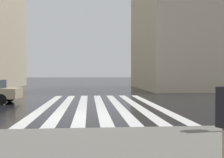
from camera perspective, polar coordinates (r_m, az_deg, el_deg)
ground_plane at (r=11.39m, az=-7.67°, el=-7.93°), size 220.00×220.00×0.00m
zebra_crossing at (r=15.35m, az=-2.49°, el=-5.54°), size 13.00×6.50×0.01m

